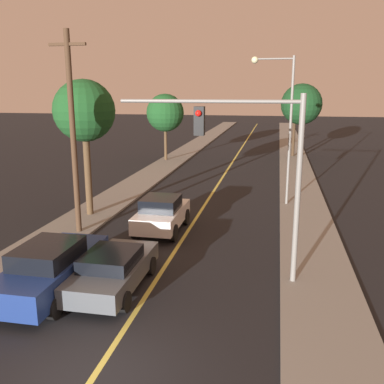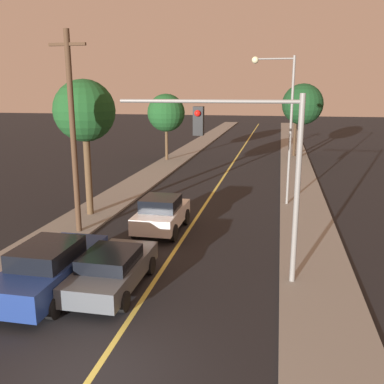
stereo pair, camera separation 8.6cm
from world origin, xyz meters
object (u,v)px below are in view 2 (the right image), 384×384
at_px(car_near_lane_second, 162,214).
at_px(streetlamp_right, 282,112).
at_px(car_outer_lane_front, 51,268).
at_px(traffic_signal_mast, 253,154).
at_px(tree_right_near, 303,104).
at_px(car_near_lane_front, 112,269).
at_px(tree_left_far, 166,113).
at_px(tree_right_far, 296,107).
at_px(tree_left_near, 85,112).
at_px(utility_pole_left, 73,131).

distance_m(car_near_lane_second, streetlamp_right, 8.68).
xyz_separation_m(car_outer_lane_front, traffic_signal_mast, (6.01, 2.11, 3.43)).
distance_m(car_near_lane_second, traffic_signal_mast, 6.95).
xyz_separation_m(car_outer_lane_front, tree_right_near, (8.75, 29.57, 4.08)).
distance_m(car_near_lane_front, tree_left_far, 25.62).
relative_size(car_outer_lane_front, streetlamp_right, 0.62).
bearing_deg(car_near_lane_front, tree_right_far, 77.68).
xyz_separation_m(car_outer_lane_front, tree_right_far, (8.22, 30.02, 3.79)).
distance_m(car_outer_lane_front, tree_left_far, 25.90).
bearing_deg(streetlamp_right, tree_right_far, 85.67).
bearing_deg(tree_left_near, utility_pole_left, -75.91).
height_order(car_outer_lane_front, traffic_signal_mast, traffic_signal_mast).
bearing_deg(tree_left_near, tree_right_near, 62.61).
bearing_deg(tree_right_far, car_near_lane_second, -105.25).
xyz_separation_m(utility_pole_left, tree_right_near, (10.49, 24.11, 0.39)).
bearing_deg(tree_right_far, car_near_lane_front, -102.32).
relative_size(traffic_signal_mast, tree_right_far, 1.03).
xyz_separation_m(traffic_signal_mast, tree_left_far, (-9.02, 23.39, -0.03)).
xyz_separation_m(car_outer_lane_front, streetlamp_right, (6.86, 12.05, 4.26)).
height_order(streetlamp_right, tree_left_near, streetlamp_right).
bearing_deg(utility_pole_left, tree_left_far, 93.61).
distance_m(utility_pole_left, tree_left_far, 20.08).
height_order(streetlamp_right, tree_right_far, streetlamp_right).
bearing_deg(tree_left_far, car_near_lane_second, -75.86).
bearing_deg(tree_right_near, traffic_signal_mast, -95.69).
distance_m(streetlamp_right, tree_right_near, 17.62).
bearing_deg(streetlamp_right, car_near_lane_second, -132.11).
xyz_separation_m(streetlamp_right, tree_right_far, (1.36, 17.97, -0.47)).
distance_m(tree_right_near, tree_right_far, 0.75).
bearing_deg(car_near_lane_second, utility_pole_left, -164.42).
distance_m(car_near_lane_front, traffic_signal_mast, 5.73).
distance_m(car_near_lane_second, tree_right_near, 24.49).
bearing_deg(car_outer_lane_front, traffic_signal_mast, 19.34).
height_order(traffic_signal_mast, tree_right_near, tree_right_near).
distance_m(tree_left_near, tree_right_far, 24.40).
bearing_deg(traffic_signal_mast, tree_left_near, 144.69).
xyz_separation_m(car_outer_lane_front, tree_left_near, (-2.40, 8.06, 4.36)).
distance_m(traffic_signal_mast, tree_left_far, 25.07).
bearing_deg(tree_right_near, car_outer_lane_front, -106.48).
distance_m(utility_pole_left, tree_right_far, 26.51).
distance_m(traffic_signal_mast, streetlamp_right, 10.01).
xyz_separation_m(tree_left_near, tree_right_far, (10.62, 21.96, -0.57)).
bearing_deg(car_outer_lane_front, car_near_lane_second, 74.44).
relative_size(car_outer_lane_front, tree_left_far, 0.83).
height_order(car_near_lane_second, utility_pole_left, utility_pole_left).
relative_size(streetlamp_right, tree_left_near, 1.18).
relative_size(utility_pole_left, tree_right_near, 1.27).
distance_m(car_near_lane_second, car_outer_lane_front, 6.69).
distance_m(tree_left_far, tree_right_near, 12.46).
distance_m(streetlamp_right, utility_pole_left, 10.86).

